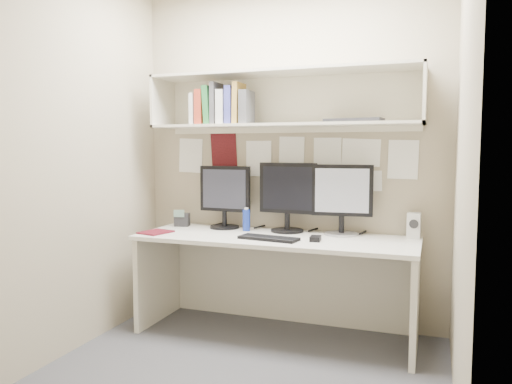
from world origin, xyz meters
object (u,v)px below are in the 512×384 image
(keyboard, at_px, (269,238))
(monitor_right, at_px, (342,197))
(speaker, at_px, (414,226))
(desk, at_px, (275,286))
(monitor_center, at_px, (288,195))
(maroon_notebook, at_px, (156,232))
(monitor_left, at_px, (225,195))
(desk_phone, at_px, (182,219))

(keyboard, bearing_deg, monitor_right, 48.38)
(monitor_right, bearing_deg, keyboard, -145.16)
(keyboard, relative_size, speaker, 2.32)
(desk, height_order, monitor_center, monitor_center)
(speaker, relative_size, maroon_notebook, 0.80)
(monitor_center, relative_size, keyboard, 1.25)
(monitor_left, bearing_deg, desk, -21.83)
(monitor_right, distance_m, speaker, 0.54)
(monitor_left, height_order, keyboard, monitor_left)
(desk, xyz_separation_m, maroon_notebook, (-0.88, -0.17, 0.37))
(monitor_right, distance_m, keyboard, 0.63)
(monitor_left, relative_size, maroon_notebook, 2.19)
(monitor_left, relative_size, desk_phone, 3.56)
(speaker, height_order, maroon_notebook, speaker)
(maroon_notebook, bearing_deg, monitor_right, 30.47)
(desk, distance_m, maroon_notebook, 0.97)
(monitor_left, distance_m, monitor_right, 0.93)
(desk, height_order, desk_phone, desk_phone)
(monitor_center, height_order, maroon_notebook, monitor_center)
(monitor_right, xyz_separation_m, desk_phone, (-1.29, -0.03, -0.22))
(monitor_right, distance_m, maroon_notebook, 1.40)
(speaker, bearing_deg, desk, -161.43)
(monitor_right, xyz_separation_m, maroon_notebook, (-1.32, -0.39, -0.27))
(speaker, bearing_deg, keyboard, -153.35)
(desk, height_order, keyboard, keyboard)
(monitor_left, relative_size, monitor_center, 0.94)
(monitor_center, xyz_separation_m, speaker, (0.91, 0.03, -0.19))
(keyboard, bearing_deg, desk_phone, 166.69)
(desk, xyz_separation_m, monitor_center, (0.03, 0.22, 0.64))
(desk, bearing_deg, desk_phone, 167.46)
(maroon_notebook, bearing_deg, desk_phone, 99.60)
(monitor_right, height_order, desk_phone, monitor_right)
(monitor_left, height_order, monitor_center, monitor_center)
(monitor_center, relative_size, maroon_notebook, 2.33)
(monitor_left, height_order, speaker, monitor_left)
(monitor_right, xyz_separation_m, speaker, (0.50, 0.03, -0.19))
(desk, relative_size, desk_phone, 14.50)
(monitor_left, height_order, monitor_right, monitor_right)
(desk, relative_size, monitor_center, 3.83)
(monitor_right, relative_size, speaker, 2.86)
(monitor_center, bearing_deg, desk_phone, -173.58)
(desk, xyz_separation_m, speaker, (0.94, 0.25, 0.45))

